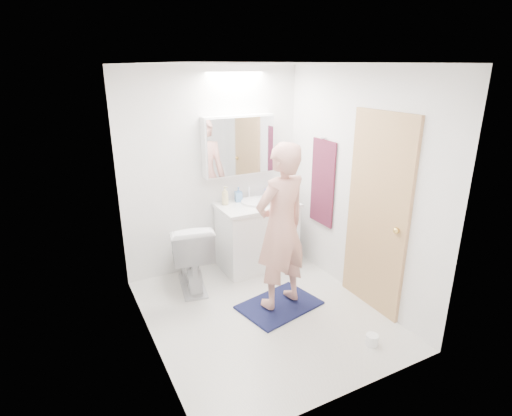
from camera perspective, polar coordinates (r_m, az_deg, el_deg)
floor at (r=4.28m, az=0.98°, el=-14.51°), size 2.50×2.50×0.00m
ceiling at (r=3.55m, az=1.21°, el=19.61°), size 2.50×2.50×0.00m
wall_back at (r=4.84m, az=-6.03°, el=5.07°), size 2.50×0.00×2.50m
wall_front at (r=2.79m, az=13.50°, el=-6.31°), size 2.50×0.00×2.50m
wall_left at (r=3.39m, az=-15.49°, el=-1.82°), size 0.00×2.50×2.50m
wall_right at (r=4.36m, az=13.92°, el=3.01°), size 0.00×2.50×2.50m
vanity_cabinet at (r=5.02m, az=0.16°, el=-4.04°), size 0.90×0.55×0.78m
countertop at (r=4.88m, az=0.16°, el=0.39°), size 0.95×0.58×0.04m
sink_basin at (r=4.89m, az=-0.00°, el=0.88°), size 0.36×0.36×0.03m
faucet at (r=5.03m, az=-1.00°, el=2.19°), size 0.02×0.02×0.16m
medicine_cabinet at (r=4.82m, az=-2.47°, el=8.76°), size 0.88×0.14×0.70m
mirror_panel at (r=4.75m, az=-2.07°, el=8.62°), size 0.84×0.01×0.66m
toilet at (r=4.61m, az=-9.24°, el=-6.41°), size 0.59×0.86×0.80m
bath_rug at (r=4.38m, az=3.29°, el=-13.44°), size 0.90×0.70×0.02m
person at (r=3.98m, az=3.53°, el=-2.74°), size 0.68×0.52×1.69m
door at (r=4.16m, az=16.62°, el=-0.91°), size 0.04×0.80×2.00m
door_knob at (r=3.96m, az=19.10°, el=-3.00°), size 0.06×0.06×0.06m
towel at (r=4.78m, az=9.33°, el=3.51°), size 0.02×0.42×1.00m
towel_hook at (r=4.66m, az=9.55°, el=9.65°), size 0.07×0.02×0.02m
soap_bottle_a at (r=4.82m, az=-4.36°, el=1.76°), size 0.12×0.12×0.22m
soap_bottle_b at (r=4.93m, az=-2.48°, el=1.93°), size 0.10×0.10×0.18m
toothbrush_cup at (r=5.10m, az=1.83°, el=2.09°), size 0.14×0.14×0.10m
toilet_paper_roll at (r=3.99m, az=15.97°, el=-17.35°), size 0.11×0.11×0.10m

